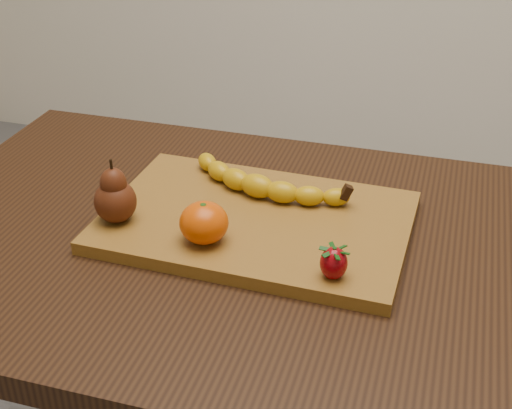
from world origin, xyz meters
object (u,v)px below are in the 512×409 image
(mandarin, at_px, (204,223))
(table, at_px, (227,288))
(cutting_board, at_px, (256,222))
(pear, at_px, (114,191))

(mandarin, bearing_deg, table, 76.11)
(cutting_board, bearing_deg, table, -138.41)
(table, height_order, pear, pear)
(mandarin, bearing_deg, cutting_board, 58.85)
(cutting_board, height_order, mandarin, mandarin)
(cutting_board, relative_size, mandarin, 6.52)
(cutting_board, bearing_deg, mandarin, -119.51)
(pear, bearing_deg, table, 12.84)
(table, relative_size, mandarin, 14.49)
(pear, distance_m, mandarin, 0.15)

